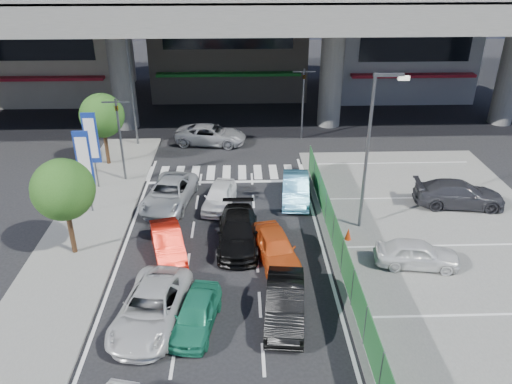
{
  "coord_description": "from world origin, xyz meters",
  "views": [
    {
      "loc": [
        0.89,
        -16.06,
        13.3
      ],
      "look_at": [
        1.63,
        5.57,
        2.34
      ],
      "focal_mm": 35.0,
      "sensor_mm": 36.0,
      "label": 1
    }
  ],
  "objects_px": {
    "taxi_teal_mid": "(196,314)",
    "hatch_black_mid_right": "(285,303)",
    "sedan_white_mid_left": "(151,308)",
    "parked_sedan_white": "(417,253)",
    "taxi_orange_right": "(276,247)",
    "tree_near": "(63,190)",
    "signboard_far": "(92,140)",
    "wagon_silver_front_left": "(169,193)",
    "traffic_light_right": "(304,86)",
    "sedan_black_mid": "(238,232)",
    "crossing_wagon_silver": "(211,135)",
    "taxi_orange_left": "(168,242)",
    "signboard_near": "(84,161)",
    "kei_truck_front_right": "(296,189)",
    "sedan_white_front_mid": "(219,196)",
    "parked_sedan_dgrey": "(459,194)",
    "tree_far": "(102,116)",
    "street_lamp_right": "(372,141)",
    "traffic_light_left": "(118,120)"
  },
  "relations": [
    {
      "from": "taxi_orange_left",
      "to": "parked_sedan_white",
      "type": "relative_size",
      "value": 1.02
    },
    {
      "from": "traffic_light_left",
      "to": "sedan_white_mid_left",
      "type": "height_order",
      "value": "traffic_light_left"
    },
    {
      "from": "traffic_light_right",
      "to": "parked_sedan_white",
      "type": "relative_size",
      "value": 1.39
    },
    {
      "from": "signboard_near",
      "to": "taxi_teal_mid",
      "type": "relative_size",
      "value": 1.3
    },
    {
      "from": "signboard_far",
      "to": "taxi_teal_mid",
      "type": "relative_size",
      "value": 1.3
    },
    {
      "from": "traffic_light_left",
      "to": "sedan_black_mid",
      "type": "distance_m",
      "value": 10.65
    },
    {
      "from": "wagon_silver_front_left",
      "to": "kei_truck_front_right",
      "type": "height_order",
      "value": "same"
    },
    {
      "from": "taxi_orange_left",
      "to": "taxi_orange_right",
      "type": "relative_size",
      "value": 0.94
    },
    {
      "from": "signboard_near",
      "to": "parked_sedan_white",
      "type": "distance_m",
      "value": 17.08
    },
    {
      "from": "taxi_orange_left",
      "to": "parked_sedan_dgrey",
      "type": "xyz_separation_m",
      "value": [
        15.53,
        4.18,
        0.14
      ]
    },
    {
      "from": "taxi_teal_mid",
      "to": "taxi_orange_right",
      "type": "distance_m",
      "value": 5.5
    },
    {
      "from": "signboard_near",
      "to": "hatch_black_mid_right",
      "type": "distance_m",
      "value": 13.33
    },
    {
      "from": "tree_far",
      "to": "parked_sedan_dgrey",
      "type": "xyz_separation_m",
      "value": [
        20.75,
        -6.45,
        -2.62
      ]
    },
    {
      "from": "taxi_orange_right",
      "to": "crossing_wagon_silver",
      "type": "bearing_deg",
      "value": 92.11
    },
    {
      "from": "sedan_white_mid_left",
      "to": "taxi_orange_left",
      "type": "height_order",
      "value": "sedan_white_mid_left"
    },
    {
      "from": "taxi_teal_mid",
      "to": "hatch_black_mid_right",
      "type": "xyz_separation_m",
      "value": [
        3.42,
        0.41,
        0.07
      ]
    },
    {
      "from": "signboard_near",
      "to": "kei_truck_front_right",
      "type": "relative_size",
      "value": 1.12
    },
    {
      "from": "taxi_teal_mid",
      "to": "wagon_silver_front_left",
      "type": "xyz_separation_m",
      "value": [
        -2.22,
        10.01,
        0.07
      ]
    },
    {
      "from": "signboard_near",
      "to": "taxi_orange_right",
      "type": "distance_m",
      "value": 11.04
    },
    {
      "from": "taxi_orange_left",
      "to": "sedan_white_front_mid",
      "type": "bearing_deg",
      "value": 48.83
    },
    {
      "from": "signboard_near",
      "to": "tree_near",
      "type": "relative_size",
      "value": 0.98
    },
    {
      "from": "street_lamp_right",
      "to": "parked_sedan_white",
      "type": "xyz_separation_m",
      "value": [
        1.6,
        -3.57,
        -4.07
      ]
    },
    {
      "from": "signboard_far",
      "to": "wagon_silver_front_left",
      "type": "height_order",
      "value": "signboard_far"
    },
    {
      "from": "parked_sedan_white",
      "to": "crossing_wagon_silver",
      "type": "bearing_deg",
      "value": 41.24
    },
    {
      "from": "street_lamp_right",
      "to": "taxi_teal_mid",
      "type": "xyz_separation_m",
      "value": [
        -8.05,
        -7.21,
        -4.15
      ]
    },
    {
      "from": "signboard_far",
      "to": "sedan_black_mid",
      "type": "xyz_separation_m",
      "value": [
        8.32,
        -6.41,
        -2.37
      ]
    },
    {
      "from": "taxi_orange_right",
      "to": "tree_near",
      "type": "bearing_deg",
      "value": 163.34
    },
    {
      "from": "taxi_teal_mid",
      "to": "signboard_far",
      "type": "bearing_deg",
      "value": 129.34
    },
    {
      "from": "taxi_orange_right",
      "to": "tree_far",
      "type": "bearing_deg",
      "value": 120.46
    },
    {
      "from": "tree_far",
      "to": "taxi_orange_left",
      "type": "height_order",
      "value": "tree_far"
    },
    {
      "from": "parked_sedan_dgrey",
      "to": "taxi_orange_right",
      "type": "bearing_deg",
      "value": 122.11
    },
    {
      "from": "traffic_light_left",
      "to": "sedan_white_mid_left",
      "type": "xyz_separation_m",
      "value": [
        3.58,
        -12.88,
        -3.25
      ]
    },
    {
      "from": "tree_near",
      "to": "crossing_wagon_silver",
      "type": "relative_size",
      "value": 0.95
    },
    {
      "from": "parked_sedan_white",
      "to": "parked_sedan_dgrey",
      "type": "xyz_separation_m",
      "value": [
        4.18,
        5.61,
        0.07
      ]
    },
    {
      "from": "traffic_light_right",
      "to": "tree_near",
      "type": "xyz_separation_m",
      "value": [
        -12.5,
        -15.0,
        -0.55
      ]
    },
    {
      "from": "hatch_black_mid_right",
      "to": "taxi_orange_right",
      "type": "relative_size",
      "value": 1.04
    },
    {
      "from": "street_lamp_right",
      "to": "taxi_orange_right",
      "type": "height_order",
      "value": "street_lamp_right"
    },
    {
      "from": "sedan_white_mid_left",
      "to": "crossing_wagon_silver",
      "type": "relative_size",
      "value": 0.98
    },
    {
      "from": "sedan_white_front_mid",
      "to": "parked_sedan_white",
      "type": "distance_m",
      "value": 10.91
    },
    {
      "from": "traffic_light_left",
      "to": "sedan_black_mid",
      "type": "relative_size",
      "value": 1.09
    },
    {
      "from": "sedan_white_mid_left",
      "to": "hatch_black_mid_right",
      "type": "bearing_deg",
      "value": 10.0
    },
    {
      "from": "sedan_white_mid_left",
      "to": "parked_sedan_white",
      "type": "xyz_separation_m",
      "value": [
        11.39,
        3.32,
        0.01
      ]
    },
    {
      "from": "sedan_black_mid",
      "to": "parked_sedan_dgrey",
      "type": "height_order",
      "value": "parked_sedan_dgrey"
    },
    {
      "from": "traffic_light_left",
      "to": "taxi_orange_left",
      "type": "bearing_deg",
      "value": -65.99
    },
    {
      "from": "street_lamp_right",
      "to": "parked_sedan_dgrey",
      "type": "distance_m",
      "value": 7.32
    },
    {
      "from": "signboard_near",
      "to": "taxi_orange_left",
      "type": "bearing_deg",
      "value": -41.74
    },
    {
      "from": "kei_truck_front_right",
      "to": "traffic_light_right",
      "type": "bearing_deg",
      "value": 86.94
    },
    {
      "from": "street_lamp_right",
      "to": "hatch_black_mid_right",
      "type": "relative_size",
      "value": 1.91
    },
    {
      "from": "hatch_black_mid_right",
      "to": "signboard_far",
      "type": "bearing_deg",
      "value": 136.67
    },
    {
      "from": "tree_far",
      "to": "sedan_black_mid",
      "type": "distance_m",
      "value": 13.35
    }
  ]
}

